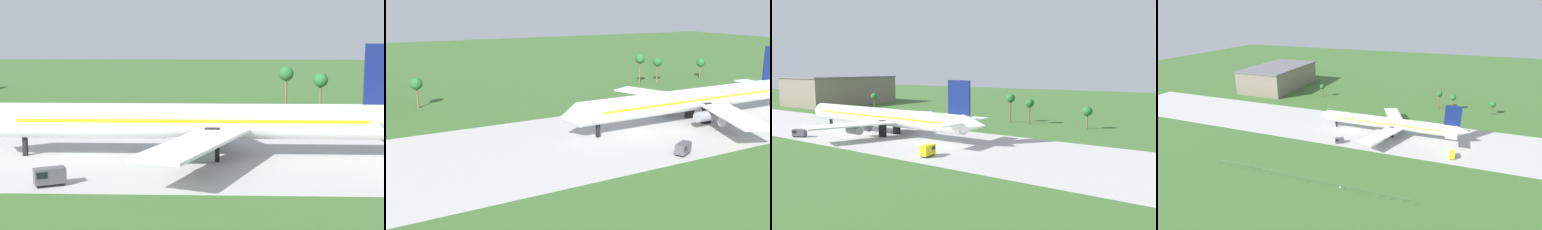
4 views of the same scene
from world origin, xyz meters
The scene contains 7 objects.
ground_plane centered at (0.00, 0.00, 0.00)m, with size 600.00×600.00×0.00m, color #3D662D.
taxiway_strip centered at (0.00, 0.00, 0.01)m, with size 320.00×44.00×0.02m.
jet_airliner centered at (19.01, 0.51, 5.98)m, with size 78.42×54.58×18.75m.
baggage_tug centered at (50.54, -15.39, 1.59)m, with size 2.31×4.33×2.99m.
catering_van centered at (-1.40, -18.29, 1.35)m, with size 4.65×3.62×2.50m.
terminal_building centered at (-87.60, 63.69, 8.73)m, with size 36.72×61.20×17.44m.
palm_tree_row centered at (28.54, 51.32, 7.89)m, with size 117.16×3.60×11.77m.
Camera 3 is at (110.56, -86.26, 21.86)m, focal length 35.00 mm.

